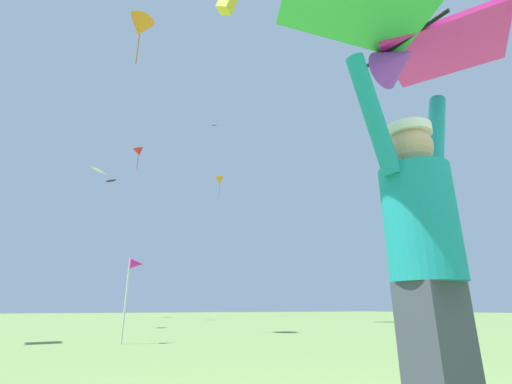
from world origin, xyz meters
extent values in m
cube|color=#424751|center=(-0.16, 0.17, 0.41)|extent=(0.31, 0.22, 0.82)
cylinder|color=teal|center=(-0.16, 0.17, 1.10)|extent=(0.36, 0.36, 0.56)
sphere|color=tan|center=(-0.16, 0.17, 1.49)|extent=(0.23, 0.23, 0.23)
cylinder|color=white|center=(-0.16, 0.17, 1.59)|extent=(0.26, 0.26, 0.05)
cylinder|color=teal|center=(0.10, 0.19, 1.61)|extent=(0.28, 0.11, 0.62)
cylinder|color=teal|center=(-0.43, 0.15, 1.61)|extent=(0.28, 0.11, 0.62)
cylinder|color=black|center=(-0.16, 0.17, 2.14)|extent=(0.07, 0.64, 0.02)
cube|color=#DB2393|center=(0.23, 0.10, 2.22)|extent=(0.97, 0.93, 0.19)
cone|color=purple|center=(-0.16, 0.17, 2.04)|extent=(0.25, 0.22, 0.24)
cube|color=yellow|center=(5.24, 15.38, 18.86)|extent=(1.37, 1.40, 1.45)
cone|color=orange|center=(11.57, 30.77, 13.02)|extent=(1.24, 1.22, 0.83)
cylinder|color=#A75C15|center=(11.57, 30.77, 12.06)|extent=(0.04, 0.04, 1.26)
pyramid|color=black|center=(1.30, 29.88, 10.96)|extent=(1.02, 1.06, 0.42)
cone|color=red|center=(2.08, 22.38, 10.77)|extent=(0.89, 0.88, 0.83)
cylinder|color=maroon|center=(2.08, 22.38, 10.03)|extent=(0.03, 0.03, 0.96)
pyramid|color=blue|center=(11.64, 33.08, 20.42)|extent=(0.75, 0.74, 0.22)
pyramid|color=white|center=(-0.74, 13.97, 6.03)|extent=(0.57, 0.61, 0.32)
cone|color=orange|center=(-0.31, 10.14, 10.27)|extent=(1.07, 1.12, 0.88)
cylinder|color=#A75C15|center=(-0.31, 10.14, 9.32)|extent=(0.04, 0.04, 1.23)
cylinder|color=silver|center=(-0.28, 7.33, 0.88)|extent=(0.04, 0.04, 1.75)
cone|color=#DB2393|center=(-0.14, 7.33, 1.63)|extent=(0.28, 0.24, 0.24)
camera|label=1|loc=(-1.69, -0.94, 0.71)|focal=25.17mm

